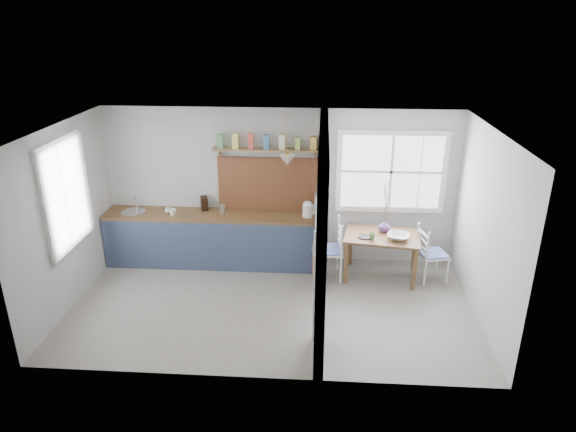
# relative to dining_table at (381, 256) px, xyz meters

# --- Properties ---
(floor) EXTENTS (5.80, 3.20, 0.01)m
(floor) POSITION_rel_dining_table_xyz_m (-1.66, -1.01, -0.36)
(floor) COLOR gray
(floor) RESTS_ON ground
(ceiling) EXTENTS (5.80, 3.20, 0.01)m
(ceiling) POSITION_rel_dining_table_xyz_m (-1.66, -1.01, 2.24)
(ceiling) COLOR #BCB6AD
(ceiling) RESTS_ON walls
(walls) EXTENTS (5.81, 3.21, 2.60)m
(walls) POSITION_rel_dining_table_xyz_m (-1.66, -1.01, 0.94)
(walls) COLOR #BCB6AD
(walls) RESTS_ON floor
(partition) EXTENTS (0.12, 3.20, 2.60)m
(partition) POSITION_rel_dining_table_xyz_m (-0.96, -0.95, 1.09)
(partition) COLOR #BCB6AD
(partition) RESTS_ON floor
(kitchen_window) EXTENTS (0.10, 1.16, 1.50)m
(kitchen_window) POSITION_rel_dining_table_xyz_m (-4.53, -1.01, 1.29)
(kitchen_window) COLOR white
(kitchen_window) RESTS_ON walls
(nook_window) EXTENTS (1.76, 0.10, 1.30)m
(nook_window) POSITION_rel_dining_table_xyz_m (0.14, 0.55, 1.24)
(nook_window) COLOR white
(nook_window) RESTS_ON walls
(counter) EXTENTS (3.50, 0.60, 0.90)m
(counter) POSITION_rel_dining_table_xyz_m (-2.79, 0.32, 0.09)
(counter) COLOR brown
(counter) RESTS_ON floor
(sink) EXTENTS (0.40, 0.40, 0.02)m
(sink) POSITION_rel_dining_table_xyz_m (-4.09, 0.29, 0.53)
(sink) COLOR silver
(sink) RESTS_ON counter
(backsplash) EXTENTS (1.65, 0.03, 0.90)m
(backsplash) POSITION_rel_dining_table_xyz_m (-1.87, 0.57, 0.99)
(backsplash) COLOR brown
(backsplash) RESTS_ON walls
(shelf) EXTENTS (1.75, 0.20, 0.21)m
(shelf) POSITION_rel_dining_table_xyz_m (-1.87, 0.48, 1.64)
(shelf) COLOR #87724F
(shelf) RESTS_ON walls
(pendant_lamp) EXTENTS (0.26, 0.26, 0.16)m
(pendant_lamp) POSITION_rel_dining_table_xyz_m (-1.51, 0.14, 1.52)
(pendant_lamp) COLOR silver
(pendant_lamp) RESTS_ON ceiling
(utensil_rail) EXTENTS (0.02, 0.50, 0.02)m
(utensil_rail) POSITION_rel_dining_table_xyz_m (-1.05, -0.11, 1.09)
(utensil_rail) COLOR silver
(utensil_rail) RESTS_ON partition
(dining_table) EXTENTS (1.27, 0.95, 0.73)m
(dining_table) POSITION_rel_dining_table_xyz_m (0.00, 0.00, 0.00)
(dining_table) COLOR brown
(dining_table) RESTS_ON floor
(chair_left) EXTENTS (0.49, 0.49, 0.99)m
(chair_left) POSITION_rel_dining_table_xyz_m (-0.87, -0.09, 0.13)
(chair_left) COLOR silver
(chair_left) RESTS_ON floor
(chair_right) EXTENTS (0.50, 0.50, 0.91)m
(chair_right) POSITION_rel_dining_table_xyz_m (0.80, -0.04, 0.09)
(chair_right) COLOR silver
(chair_right) RESTS_ON floor
(kettle) EXTENTS (0.25, 0.21, 0.26)m
(kettle) POSITION_rel_dining_table_xyz_m (-1.19, 0.28, 0.66)
(kettle) COLOR white
(kettle) RESTS_ON counter
(mug_a) EXTENTS (0.14, 0.14, 0.11)m
(mug_a) POSITION_rel_dining_table_xyz_m (-3.39, 0.17, 0.59)
(mug_a) COLOR white
(mug_a) RESTS_ON counter
(mug_b) EXTENTS (0.14, 0.14, 0.09)m
(mug_b) POSITION_rel_dining_table_xyz_m (-3.50, 0.29, 0.58)
(mug_b) COLOR silver
(mug_b) RESTS_ON counter
(knife_block) EXTENTS (0.15, 0.18, 0.24)m
(knife_block) POSITION_rel_dining_table_xyz_m (-2.93, 0.47, 0.65)
(knife_block) COLOR black
(knife_block) RESTS_ON counter
(jar) EXTENTS (0.11, 0.11, 0.15)m
(jar) POSITION_rel_dining_table_xyz_m (-2.59, 0.34, 0.61)
(jar) COLOR #787459
(jar) RESTS_ON counter
(towel_magenta) EXTENTS (0.02, 0.03, 0.61)m
(towel_magenta) POSITION_rel_dining_table_xyz_m (-1.08, -0.03, -0.09)
(towel_magenta) COLOR #C33A7D
(towel_magenta) RESTS_ON counter
(towel_orange) EXTENTS (0.02, 0.03, 0.55)m
(towel_orange) POSITION_rel_dining_table_xyz_m (-1.08, -0.06, -0.11)
(towel_orange) COLOR #D1602E
(towel_orange) RESTS_ON counter
(bowl) EXTENTS (0.42, 0.42, 0.08)m
(bowl) POSITION_rel_dining_table_xyz_m (0.22, -0.13, 0.40)
(bowl) COLOR silver
(bowl) RESTS_ON dining_table
(table_cup) EXTENTS (0.13, 0.13, 0.09)m
(table_cup) POSITION_rel_dining_table_xyz_m (-0.18, -0.16, 0.41)
(table_cup) COLOR #618F5B
(table_cup) RESTS_ON dining_table
(plate) EXTENTS (0.25, 0.25, 0.02)m
(plate) POSITION_rel_dining_table_xyz_m (-0.29, -0.11, 0.37)
(plate) COLOR black
(plate) RESTS_ON dining_table
(vase) EXTENTS (0.19, 0.19, 0.19)m
(vase) POSITION_rel_dining_table_xyz_m (0.04, 0.15, 0.46)
(vase) COLOR #644080
(vase) RESTS_ON dining_table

